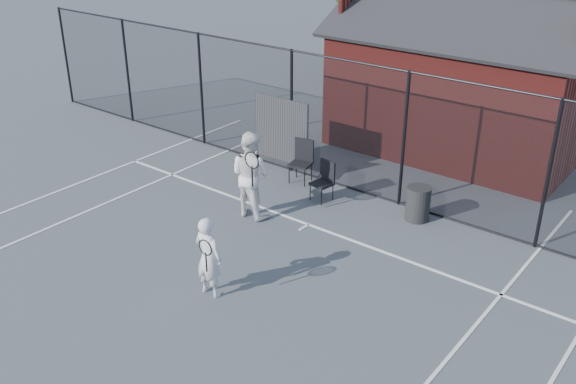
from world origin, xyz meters
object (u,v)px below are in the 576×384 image
Objects in this scene: player_front at (209,257)px; player_back at (251,174)px; clubhouse at (463,89)px; waste_bin at (418,203)px; chair_right at (322,182)px; chair_left at (300,162)px.

player_front is 0.79× the size of player_back.
waste_bin is at bearing -75.36° from clubhouse.
chair_right is 2.16m from waste_bin.
chair_right is (0.78, 1.47, -0.49)m from player_back.
clubhouse reaches higher than player_back.
chair_left reaches higher than waste_bin.
player_back reaches higher than chair_left.
chair_left is (-1.57, 4.63, -0.24)m from player_front.
player_back is at bearing -145.75° from waste_bin.
chair_left is 1.35× the size of waste_bin.
clubhouse reaches higher than waste_bin.
clubhouse reaches higher than chair_right.
player_back is at bearing -109.00° from chair_right.
chair_left is at bearing 108.72° from player_front.
player_front reaches higher than chair_right.
player_front is 1.65× the size of chair_right.
chair_right is (-0.95, -4.90, -1.16)m from clubhouse.
clubhouse is 4.93m from chair_left.
chair_right is at bearing -39.50° from chair_left.
player_back is 2.02m from chair_left.
chair_left is at bearing 180.00° from waste_bin.
chair_left is at bearing 161.72° from chair_right.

